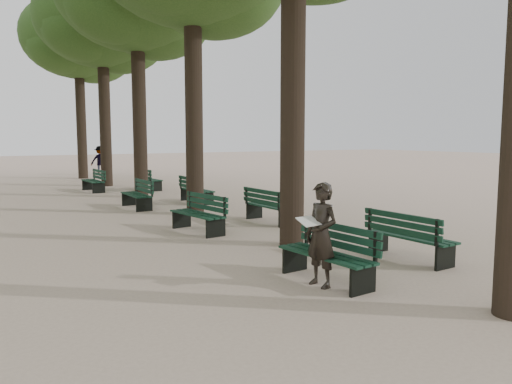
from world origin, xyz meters
TOP-DOWN VIEW (x-y plane):
  - ground at (0.00, 0.00)m, footprint 120.00×120.00m
  - tree_central_4 at (1.50, 18.00)m, footprint 6.00×6.00m
  - tree_central_5 at (1.50, 23.00)m, footprint 6.00×6.00m
  - bench_left_0 at (0.37, 0.45)m, footprint 0.70×1.84m
  - bench_left_1 at (0.37, 5.36)m, footprint 0.79×1.86m
  - bench_left_2 at (0.37, 10.09)m, footprint 0.59×1.81m
  - bench_left_3 at (0.37, 15.90)m, footprint 0.64×1.82m
  - bench_right_0 at (2.63, 0.75)m, footprint 0.63×1.82m
  - bench_right_1 at (2.63, 5.61)m, footprint 0.63×1.82m
  - bench_right_2 at (2.63, 10.37)m, footprint 0.60×1.81m
  - bench_right_3 at (2.63, 15.37)m, footprint 0.68×1.83m
  - man_with_map at (0.16, 0.32)m, footprint 0.63×0.68m
  - pedestrian_b at (2.97, 25.06)m, footprint 1.18×0.75m

SIDE VIEW (x-z plane):
  - ground at x=0.00m, z-range 0.00..0.00m
  - bench_left_0 at x=0.37m, z-range -0.19..0.73m
  - bench_left_1 at x=0.37m, z-range -0.19..0.73m
  - bench_left_2 at x=0.37m, z-range -0.19..0.73m
  - bench_left_3 at x=0.37m, z-range -0.19..0.73m
  - bench_right_0 at x=2.63m, z-range -0.19..0.73m
  - bench_right_1 at x=2.63m, z-range -0.19..0.73m
  - bench_right_2 at x=2.63m, z-range -0.19..0.73m
  - bench_right_3 at x=2.63m, z-range -0.19..0.73m
  - man_with_map at x=0.16m, z-range 0.00..1.63m
  - pedestrian_b at x=2.97m, z-range 0.00..1.75m
  - tree_central_4 at x=1.50m, z-range 2.68..12.63m
  - tree_central_5 at x=1.50m, z-range 2.68..12.63m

